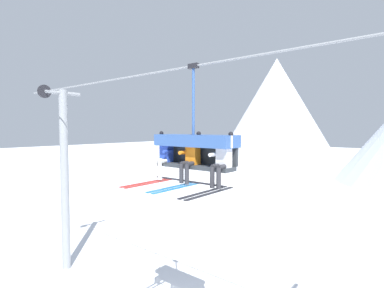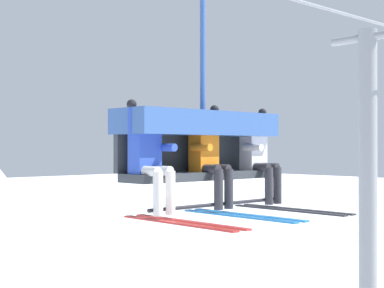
% 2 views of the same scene
% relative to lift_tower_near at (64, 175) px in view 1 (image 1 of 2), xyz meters
% --- Properties ---
extents(mountain_peak_west, '(20.10, 20.10, 17.45)m').
position_rel_lift_tower_near_xyz_m(mountain_peak_west, '(-7.26, 39.06, 4.45)').
color(mountain_peak_west, white).
rests_on(mountain_peak_west, ground_plane).
extents(lift_tower_near, '(0.36, 1.88, 8.22)m').
position_rel_lift_tower_near_xyz_m(lift_tower_near, '(0.00, 0.00, 0.00)').
color(lift_tower_near, gray).
rests_on(lift_tower_near, ground_plane).
extents(lift_cable, '(15.41, 0.05, 0.05)m').
position_rel_lift_tower_near_xyz_m(lift_cable, '(6.71, -0.78, 3.67)').
color(lift_cable, gray).
extents(chairlift_chair, '(2.29, 0.74, 2.93)m').
position_rel_lift_tower_near_xyz_m(chairlift_chair, '(8.13, -0.71, 1.67)').
color(chairlift_chair, '#33383D').
extents(skier_blue, '(0.48, 1.70, 1.34)m').
position_rel_lift_tower_near_xyz_m(skier_blue, '(7.19, -0.92, 1.39)').
color(skier_blue, '#2847B7').
extents(skier_orange, '(0.48, 1.70, 1.34)m').
position_rel_lift_tower_near_xyz_m(skier_orange, '(8.13, -0.92, 1.39)').
color(skier_orange, orange).
extents(skier_white, '(0.48, 1.70, 1.34)m').
position_rel_lift_tower_near_xyz_m(skier_white, '(9.06, -0.92, 1.39)').
color(skier_white, silver).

